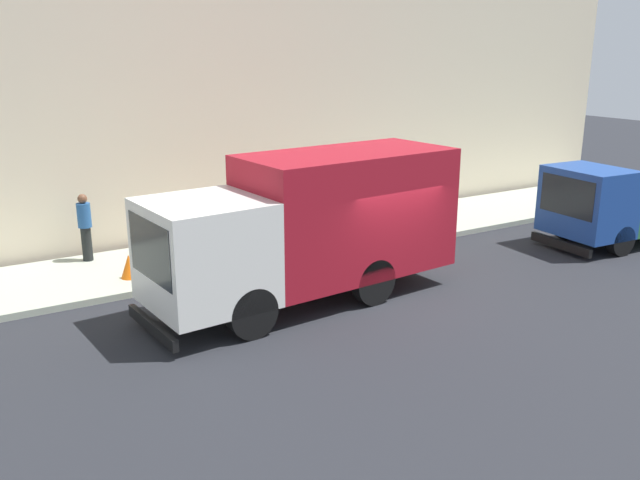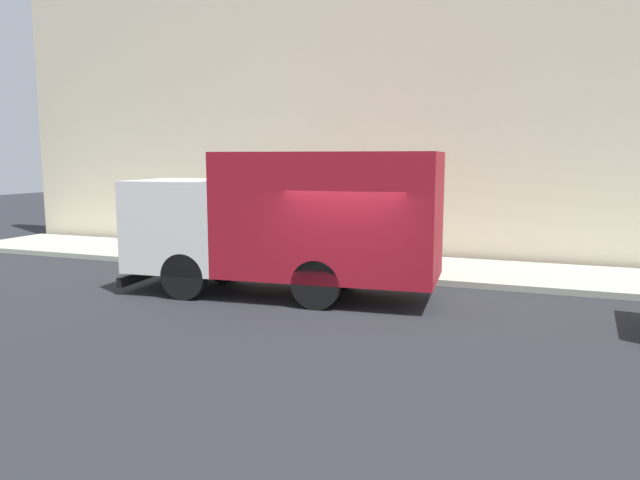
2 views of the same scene
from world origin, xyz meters
name	(u,v)px [view 2 (image 2 of 2)]	position (x,y,z in m)	size (l,w,h in m)	color
ground	(347,310)	(0.00, 0.00, 0.00)	(80.00, 80.00, 0.00)	#24252A
sidewalk	(398,267)	(4.73, 0.00, 0.08)	(3.47, 30.00, 0.16)	#AAB19D
building_facade	(418,76)	(6.97, 0.00, 5.65)	(0.50, 30.00, 11.31)	beige
large_utility_truck	(288,219)	(0.78, 1.68, 1.78)	(2.86, 7.39, 3.29)	white
pedestrian_walking	(247,220)	(5.91, 5.44, 1.10)	(0.49, 0.49, 1.77)	black
pedestrian_standing	(301,230)	(4.07, 2.72, 1.11)	(0.52, 0.52, 1.81)	black
pedestrian_third	(386,231)	(5.04, 0.47, 1.06)	(0.51, 0.51, 1.70)	#4F493F
traffic_cone_orange	(233,249)	(3.97, 4.90, 0.45)	(0.41, 0.41, 0.59)	orange
street_sign_post	(311,211)	(3.35, 2.13, 1.74)	(0.44, 0.08, 2.69)	#4C5156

